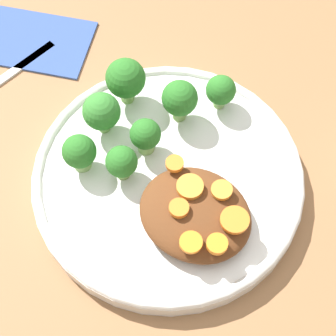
% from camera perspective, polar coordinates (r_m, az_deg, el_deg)
% --- Properties ---
extents(ground_plane, '(4.00, 4.00, 0.00)m').
position_cam_1_polar(ground_plane, '(0.60, 0.00, -1.65)').
color(ground_plane, '#8C603D').
extents(plate, '(0.28, 0.28, 0.03)m').
position_cam_1_polar(plate, '(0.59, 0.00, -1.03)').
color(plate, silver).
rests_on(plate, ground_plane).
extents(stew_mound, '(0.11, 0.10, 0.03)m').
position_cam_1_polar(stew_mound, '(0.55, 2.78, -4.69)').
color(stew_mound, '#5B3319').
rests_on(stew_mound, plate).
extents(broccoli_floret_0, '(0.03, 0.03, 0.04)m').
position_cam_1_polar(broccoli_floret_0, '(0.57, -2.31, 3.31)').
color(broccoli_floret_0, '#7FA85B').
rests_on(broccoli_floret_0, plate).
extents(broccoli_floret_1, '(0.04, 0.04, 0.05)m').
position_cam_1_polar(broccoli_floret_1, '(0.59, 1.20, 7.01)').
color(broccoli_floret_1, '#759E51').
rests_on(broccoli_floret_1, plate).
extents(broccoli_floret_2, '(0.04, 0.04, 0.05)m').
position_cam_1_polar(broccoli_floret_2, '(0.57, -8.98, 1.56)').
color(broccoli_floret_2, '#7FA85B').
rests_on(broccoli_floret_2, plate).
extents(broccoli_floret_3, '(0.04, 0.04, 0.05)m').
position_cam_1_polar(broccoli_floret_3, '(0.59, -6.77, 5.68)').
color(broccoli_floret_3, '#7FA85B').
rests_on(broccoli_floret_3, plate).
extents(broccoli_floret_4, '(0.03, 0.03, 0.04)m').
position_cam_1_polar(broccoli_floret_4, '(0.61, 5.26, 7.89)').
color(broccoli_floret_4, '#7FA85B').
rests_on(broccoli_floret_4, plate).
extents(broccoli_floret_5, '(0.03, 0.03, 0.04)m').
position_cam_1_polar(broccoli_floret_5, '(0.56, -4.73, 0.56)').
color(broccoli_floret_5, '#759E51').
rests_on(broccoli_floret_5, plate).
extents(broccoli_floret_6, '(0.04, 0.04, 0.06)m').
position_cam_1_polar(broccoli_floret_6, '(0.61, -4.33, 9.00)').
color(broccoli_floret_6, '#759E51').
rests_on(broccoli_floret_6, plate).
extents(carrot_slice_0, '(0.02, 0.02, 0.01)m').
position_cam_1_polar(carrot_slice_0, '(0.53, 1.12, -4.10)').
color(carrot_slice_0, orange).
rests_on(carrot_slice_0, stew_mound).
extents(carrot_slice_1, '(0.03, 0.03, 0.00)m').
position_cam_1_polar(carrot_slice_1, '(0.53, 6.79, -5.27)').
color(carrot_slice_1, orange).
rests_on(carrot_slice_1, stew_mound).
extents(carrot_slice_2, '(0.02, 0.02, 0.00)m').
position_cam_1_polar(carrot_slice_2, '(0.52, 2.35, -7.56)').
color(carrot_slice_2, orange).
rests_on(carrot_slice_2, stew_mound).
extents(carrot_slice_3, '(0.02, 0.02, 0.01)m').
position_cam_1_polar(carrot_slice_3, '(0.52, 5.01, -7.69)').
color(carrot_slice_3, orange).
rests_on(carrot_slice_3, stew_mound).
extents(carrot_slice_4, '(0.02, 0.02, 0.00)m').
position_cam_1_polar(carrot_slice_4, '(0.54, 5.72, -1.87)').
color(carrot_slice_4, orange).
rests_on(carrot_slice_4, stew_mound).
extents(carrot_slice_5, '(0.03, 0.03, 0.01)m').
position_cam_1_polar(carrot_slice_5, '(0.54, 2.24, -1.92)').
color(carrot_slice_5, orange).
rests_on(carrot_slice_5, stew_mound).
extents(carrot_slice_6, '(0.02, 0.02, 0.01)m').
position_cam_1_polar(carrot_slice_6, '(0.55, 0.48, 0.18)').
color(carrot_slice_6, orange).
rests_on(carrot_slice_6, stew_mound).
extents(napkin, '(0.16, 0.13, 0.01)m').
position_cam_1_polar(napkin, '(0.73, -13.55, 12.53)').
color(napkin, '#334C8C').
rests_on(napkin, ground_plane).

